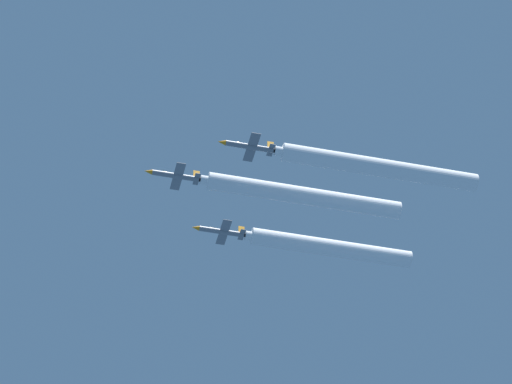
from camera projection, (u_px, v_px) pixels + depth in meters
jet_lead at (174, 175)px, 241.86m from camera, size 7.42×10.81×2.60m
jet_left_wingman at (248, 146)px, 234.79m from camera, size 7.42×10.81×2.60m
jet_right_wingman at (220, 231)px, 251.48m from camera, size 7.42×10.81×2.60m
smoke_trail_lead at (301, 195)px, 245.91m from camera, size 3.40×38.92×3.40m
smoke_trail_left_wingman at (377, 167)px, 238.81m from camera, size 3.40×38.59×3.40m
smoke_trail_right_wingman at (328, 248)px, 255.08m from camera, size 3.40×33.53×3.40m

